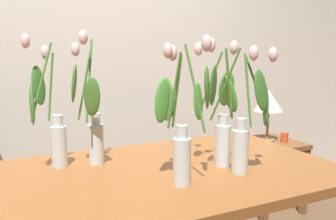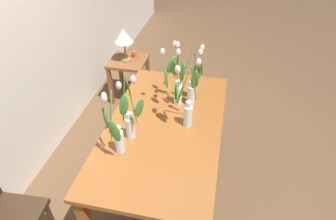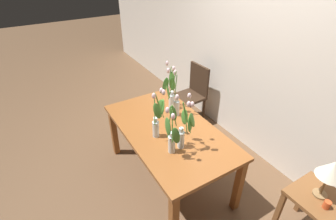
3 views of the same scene
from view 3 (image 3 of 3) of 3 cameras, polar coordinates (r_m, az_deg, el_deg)
name	(u,v)px [view 3 (image 3 of 3)]	position (r m, az deg, el deg)	size (l,w,h in m)	color
ground_plane	(168,176)	(3.19, 0.10, -14.94)	(18.00, 18.00, 0.00)	brown
room_wall_rear	(264,53)	(3.19, 21.15, 12.23)	(9.00, 0.10, 2.70)	silver
dining_table	(168,135)	(2.74, 0.11, -5.80)	(1.60, 0.90, 0.74)	brown
tulip_vase_0	(175,100)	(2.81, 1.54, 2.24)	(0.15, 0.18, 0.58)	silver
tulip_vase_1	(157,119)	(2.46, -2.45, -2.03)	(0.22, 0.19, 0.56)	silver
tulip_vase_2	(171,94)	(2.95, 0.63, 3.77)	(0.16, 0.15, 0.57)	silver
tulip_vase_3	(172,134)	(2.26, 0.91, -5.64)	(0.27, 0.21, 0.56)	silver
tulip_vase_4	(184,129)	(2.34, 3.78, -4.49)	(0.22, 0.17, 0.55)	silver
dining_chair	(193,91)	(3.87, 5.86, 4.33)	(0.42, 0.42, 0.93)	#382619
side_table	(315,205)	(2.73, 30.71, -18.30)	(0.44, 0.44, 0.55)	brown
table_lamp	(332,170)	(2.47, 33.52, -11.46)	(0.22, 0.22, 0.40)	olive
pillar_candle	(327,205)	(2.56, 32.71, -17.84)	(0.06, 0.06, 0.07)	#CC4C23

